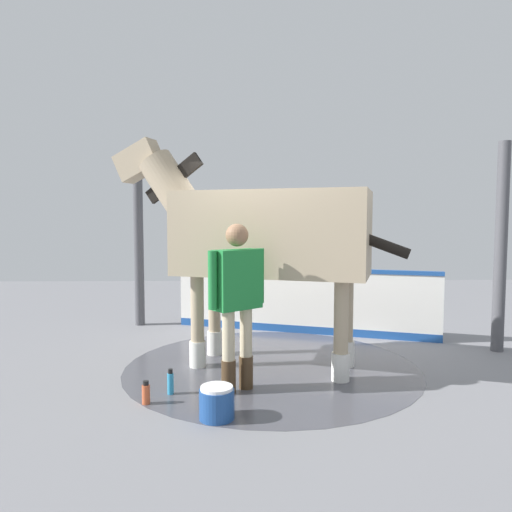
{
  "coord_description": "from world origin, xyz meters",
  "views": [
    {
      "loc": [
        -0.59,
        -5.86,
        1.77
      ],
      "look_at": [
        -0.44,
        -0.66,
        1.38
      ],
      "focal_mm": 33.03,
      "sensor_mm": 36.0,
      "label": 1
    }
  ],
  "objects_px": {
    "wash_bucket": "(217,403)",
    "bottle_spray": "(146,393)",
    "bottle_shampoo": "(170,383)",
    "horse": "(262,234)",
    "handler": "(237,294)"
  },
  "relations": [
    {
      "from": "wash_bucket",
      "to": "bottle_spray",
      "type": "relative_size",
      "value": 1.39
    },
    {
      "from": "handler",
      "to": "bottle_shampoo",
      "type": "xyz_separation_m",
      "value": [
        -0.68,
        -0.08,
        -0.89
      ]
    },
    {
      "from": "horse",
      "to": "handler",
      "type": "bearing_deg",
      "value": 89.75
    },
    {
      "from": "bottle_spray",
      "to": "wash_bucket",
      "type": "bearing_deg",
      "value": -27.05
    },
    {
      "from": "handler",
      "to": "wash_bucket",
      "type": "distance_m",
      "value": 1.13
    },
    {
      "from": "wash_bucket",
      "to": "bottle_shampoo",
      "type": "distance_m",
      "value": 0.8
    },
    {
      "from": "handler",
      "to": "bottle_spray",
      "type": "distance_m",
      "value": 1.31
    },
    {
      "from": "wash_bucket",
      "to": "bottle_spray",
      "type": "height_order",
      "value": "wash_bucket"
    },
    {
      "from": "wash_bucket",
      "to": "handler",
      "type": "bearing_deg",
      "value": 75.77
    },
    {
      "from": "bottle_shampoo",
      "to": "bottle_spray",
      "type": "bearing_deg",
      "value": -127.87
    },
    {
      "from": "horse",
      "to": "handler",
      "type": "distance_m",
      "value": 1.07
    },
    {
      "from": "handler",
      "to": "horse",
      "type": "bearing_deg",
      "value": 123.65
    },
    {
      "from": "wash_bucket",
      "to": "bottle_shampoo",
      "type": "relative_size",
      "value": 1.21
    },
    {
      "from": "wash_bucket",
      "to": "bottle_spray",
      "type": "bearing_deg",
      "value": 152.95
    },
    {
      "from": "horse",
      "to": "wash_bucket",
      "type": "bearing_deg",
      "value": 91.83
    }
  ]
}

